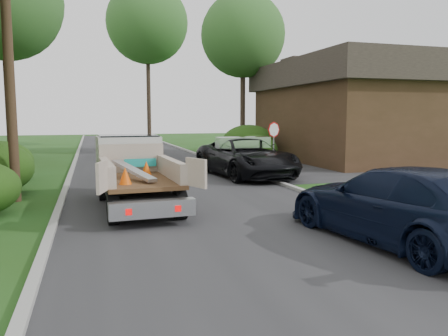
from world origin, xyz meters
TOP-DOWN VIEW (x-y plane):
  - ground at (0.00, 0.00)m, footprint 120.00×120.00m
  - road at (0.00, 10.00)m, footprint 8.00×90.00m
  - side_street at (12.00, 9.00)m, footprint 16.00×7.00m
  - curb_left at (-4.10, 10.00)m, footprint 0.20×90.00m
  - curb_right at (4.10, 10.00)m, footprint 0.20×90.00m
  - stop_sign at (5.20, 9.00)m, footprint 0.71×0.32m
  - utility_pole at (-5.48, 4.98)m, footprint 2.42×1.25m
  - house_right at (13.00, 14.00)m, footprint 9.72×12.96m
  - hedge_left_c at (-6.80, 10.00)m, footprint 2.60×2.60m
  - hedge_right_a at (5.80, 13.00)m, footprint 2.60×2.60m
  - hedge_right_b at (6.50, 16.00)m, footprint 3.38×3.38m
  - tree_left_far at (-7.50, 17.00)m, footprint 6.40×6.40m
  - tree_right_far at (7.50, 20.00)m, footprint 6.00×6.00m
  - tree_center_far at (2.00, 30.00)m, footprint 7.20×7.20m
  - flatbed_truck at (-1.91, 3.66)m, footprint 2.61×5.66m
  - black_pickup at (3.60, 8.43)m, footprint 3.56×6.57m
  - navy_suv at (3.15, -2.50)m, footprint 3.00×6.02m

SIDE VIEW (x-z plane):
  - ground at x=0.00m, z-range 0.00..0.00m
  - road at x=0.00m, z-range -0.01..0.01m
  - side_street at x=12.00m, z-range 0.00..0.02m
  - curb_left at x=-4.10m, z-range 0.00..0.12m
  - curb_right at x=4.10m, z-range 0.00..0.12m
  - navy_suv at x=3.15m, z-range 0.00..1.68m
  - hedge_left_c at x=-6.80m, z-range 0.00..1.70m
  - hedge_right_a at x=5.80m, z-range 0.00..1.70m
  - black_pickup at x=3.60m, z-range 0.00..1.75m
  - hedge_right_b at x=6.50m, z-range 0.00..2.21m
  - flatbed_truck at x=-1.91m, z-range 0.09..2.20m
  - stop_sign at x=5.20m, z-range 0.54..3.02m
  - house_right at x=13.00m, z-range 0.06..6.26m
  - utility_pole at x=-5.48m, z-range 0.17..10.17m
  - tree_right_far at x=7.50m, z-range 2.73..14.23m
  - tree_left_far at x=-7.50m, z-range 2.88..15.08m
  - tree_center_far at x=2.00m, z-range 3.68..18.28m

